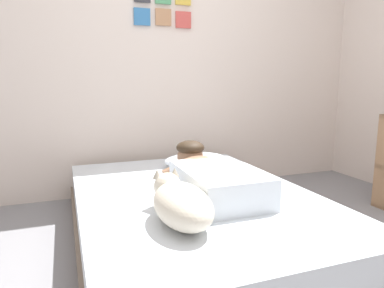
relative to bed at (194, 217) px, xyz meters
name	(u,v)px	position (x,y,z in m)	size (l,w,h in m)	color
ground_plane	(254,280)	(0.13, -0.54, -0.16)	(11.94, 11.94, 0.00)	gray
back_wall	(162,54)	(0.13, 1.17, 1.09)	(3.97, 0.12, 2.50)	silver
bed	(194,217)	(0.00, 0.00, 0.00)	(1.44, 2.08, 0.32)	#726051
pillow	(195,160)	(0.25, 0.64, 0.22)	(0.52, 0.32, 0.11)	silver
person_lying	(210,176)	(0.10, -0.02, 0.27)	(0.43, 0.92, 0.27)	silver
dog	(180,202)	(-0.23, -0.42, 0.26)	(0.26, 0.57, 0.21)	beige
coffee_cup	(186,171)	(0.08, 0.38, 0.20)	(0.12, 0.09, 0.07)	#D84C47
cell_phone	(238,192)	(0.25, -0.11, 0.16)	(0.07, 0.14, 0.01)	black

